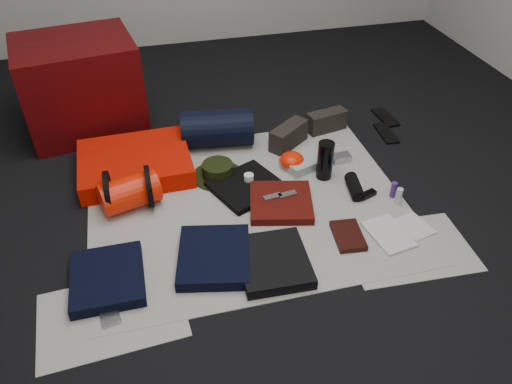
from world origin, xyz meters
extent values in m
cube|color=black|center=(0.00, 0.00, -0.01)|extent=(4.50, 4.50, 0.02)
cube|color=beige|center=(0.00, 0.00, 0.00)|extent=(1.60, 1.30, 0.01)
cube|color=beige|center=(-0.70, -0.55, 0.00)|extent=(0.61, 0.44, 0.00)
cube|color=beige|center=(0.65, -0.50, 0.00)|extent=(0.60, 0.43, 0.00)
cube|color=#4A0506|center=(-0.80, 1.02, 0.28)|extent=(0.75, 0.66, 0.56)
cube|color=red|center=(-0.54, 0.43, 0.06)|extent=(0.61, 0.51, 0.11)
cylinder|color=red|center=(-0.58, 0.13, 0.09)|extent=(0.32, 0.24, 0.17)
cylinder|color=black|center=(-0.68, 0.13, 0.11)|extent=(0.02, 0.22, 0.22)
cylinder|color=black|center=(-0.48, 0.13, 0.11)|extent=(0.03, 0.22, 0.22)
cylinder|color=black|center=(-0.04, 0.59, 0.12)|extent=(0.44, 0.27, 0.22)
cylinder|color=black|center=(-0.10, 0.27, 0.01)|extent=(0.35, 0.35, 0.01)
cylinder|color=black|center=(-0.10, 0.27, 0.05)|extent=(0.17, 0.17, 0.07)
cube|color=#28231F|center=(0.37, 0.48, 0.07)|extent=(0.27, 0.24, 0.13)
cube|color=#28231F|center=(0.65, 0.59, 0.07)|extent=(0.26, 0.14, 0.12)
cube|color=black|center=(1.00, 0.45, 0.01)|extent=(0.10, 0.24, 0.01)
cube|color=black|center=(1.08, 0.64, 0.01)|extent=(0.10, 0.24, 0.01)
cube|color=black|center=(-0.71, -0.37, 0.03)|extent=(0.31, 0.35, 0.05)
cube|color=black|center=(-0.24, -0.36, 0.03)|extent=(0.39, 0.42, 0.06)
cube|color=black|center=(0.01, -0.45, 0.03)|extent=(0.32, 0.36, 0.05)
cube|color=black|center=(0.02, 0.12, 0.02)|extent=(0.44, 0.43, 0.03)
cube|color=#480C07|center=(0.16, -0.06, 0.03)|extent=(0.38, 0.38, 0.04)
ellipsoid|color=red|center=(0.32, 0.26, 0.05)|extent=(0.15, 0.15, 0.09)
cube|color=#99A199|center=(0.38, 0.25, 0.03)|extent=(0.26, 0.23, 0.06)
cylinder|color=black|center=(0.46, 0.12, 0.12)|extent=(0.11, 0.11, 0.22)
cylinder|color=black|center=(0.57, -0.04, 0.04)|extent=(0.10, 0.19, 0.07)
cube|color=#A7A6AB|center=(0.61, 0.24, 0.03)|extent=(0.11, 0.07, 0.04)
cube|color=#0F5697|center=(0.60, 0.25, 0.02)|extent=(0.11, 0.08, 0.03)
cylinder|color=#452372|center=(0.75, -0.13, 0.05)|extent=(0.04, 0.04, 0.09)
cylinder|color=#B6BBB6|center=(0.75, -0.19, 0.05)|extent=(0.04, 0.04, 0.10)
cube|color=black|center=(0.40, -0.37, 0.02)|extent=(0.15, 0.22, 0.03)
cube|color=beige|center=(0.60, -0.40, 0.01)|extent=(0.20, 0.27, 0.01)
cube|color=beige|center=(0.75, -0.37, 0.01)|extent=(0.17, 0.20, 0.01)
cube|color=black|center=(0.62, -0.10, 0.02)|extent=(0.10, 0.07, 0.02)
cube|color=#A7A6AB|center=(-0.70, -0.57, 0.01)|extent=(0.09, 0.09, 0.01)
cylinder|color=white|center=(0.04, 0.15, 0.06)|extent=(0.05, 0.05, 0.04)
cube|color=#A7A6AB|center=(0.12, -0.04, 0.05)|extent=(0.10, 0.05, 0.01)
cube|color=#A7A6AB|center=(0.20, -0.04, 0.05)|extent=(0.10, 0.05, 0.01)
camera|label=1|loc=(-0.44, -1.93, 1.65)|focal=35.00mm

